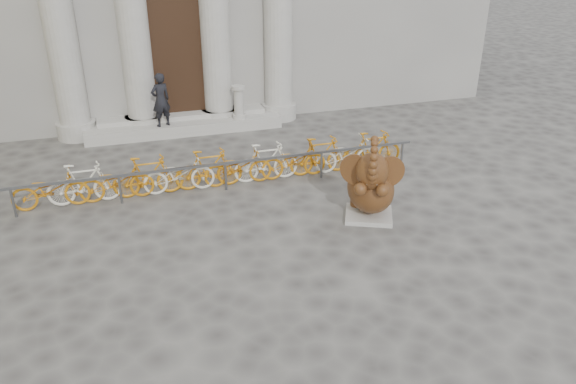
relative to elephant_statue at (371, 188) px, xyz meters
name	(u,v)px	position (x,y,z in m)	size (l,w,h in m)	color
ground	(262,307)	(-3.09, -2.40, -0.74)	(80.00, 80.00, 0.00)	#474442
entrance_steps	(185,126)	(-3.09, 7.00, -0.56)	(6.00, 1.20, 0.36)	#A8A59E
elephant_statue	(371,188)	(0.00, 0.00, 0.00)	(1.40, 1.61, 2.04)	#A8A59E
bike_rack	(223,167)	(-2.74, 2.62, -0.24)	(9.91, 0.53, 1.00)	slate
pedestrian	(161,100)	(-3.77, 6.65, 0.43)	(0.59, 0.39, 1.61)	black
balustrade_post	(239,103)	(-1.40, 6.70, 0.10)	(0.42, 0.42, 1.03)	#A8A59E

